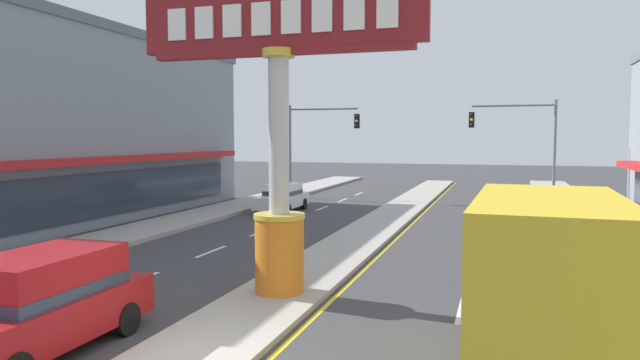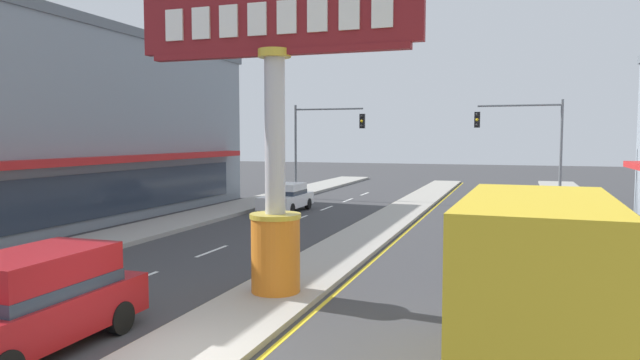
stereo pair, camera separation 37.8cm
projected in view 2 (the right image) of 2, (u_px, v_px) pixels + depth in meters
median_strip at (387, 221)px, 27.26m from camera, size 2.34×52.00×0.14m
sidewalk_left at (196, 218)px, 28.32m from camera, size 2.86×60.00×0.18m
sidewalk_right at (607, 239)px, 22.42m from camera, size 2.86×60.00×0.18m
lane_markings at (381, 227)px, 25.99m from camera, size 9.08×52.00×0.01m
district_sign at (275, 131)px, 14.24m from camera, size 7.37×1.30×7.69m
storefront_left at (60, 125)px, 28.32m from camera, size 8.99×23.84×9.33m
traffic_light_left_side at (320, 135)px, 37.46m from camera, size 4.86×0.46×6.20m
traffic_light_right_side at (528, 134)px, 32.86m from camera, size 4.86×0.46×6.20m
suv_near_right_lane at (34, 301)px, 10.73m from camera, size 1.98×4.60×1.90m
sedan_far_right_lane at (286, 197)px, 31.35m from camera, size 1.88×4.32×1.53m
box_truck_near_left_lane at (536, 276)px, 9.74m from camera, size 2.40×6.96×3.12m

